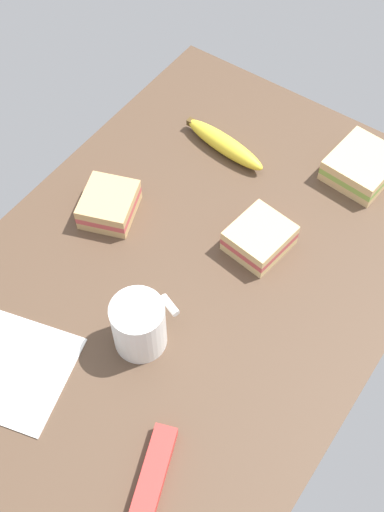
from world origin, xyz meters
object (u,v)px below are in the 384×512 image
Objects in this scene: coffee_mug_black at (139,325)px; snack_bar at (152,481)px; sandwich_main at (362,166)px; sandwich_extra at (260,238)px; sandwich_side at (109,205)px; paper_napkin at (14,370)px; banana at (224,144)px.

snack_bar is (15.63, 13.90, -3.81)cm from coffee_mug_black.
sandwich_main and sandwich_extra have the same top height.
sandwich_extra is (-8.69, 24.29, 0.00)cm from sandwich_side.
snack_bar is (31.63, 32.92, -1.20)cm from sandwich_side.
sandwich_main is at bearing 136.33° from sandwich_side.
sandwich_side is 25.80cm from sandwich_extra.
snack_bar is at bearing 46.15° from sandwich_side.
coffee_mug_black is at bearing -12.04° from sandwich_extra.
snack_bar is 26.07cm from paper_napkin.
snack_bar is 0.91× the size of paper_napkin.
sandwich_main is at bearing 164.61° from sandwich_extra.
banana is (-23.12, 7.92, -0.49)cm from sandwich_side.
coffee_mug_black is at bearing -158.77° from snack_bar.
coffee_mug_black is at bearing 49.94° from sandwich_side.
sandwich_extra is 41.25cm from snack_bar.
banana is at bearing 161.08° from sandwich_side.
paper_napkin is at bearing 12.74° from sandwich_side.
sandwich_side is at bearing -130.06° from coffee_mug_black.
sandwich_main reaches higher than paper_napkin.
sandwich_extra is at bearing 171.67° from snack_bar.
sandwich_extra reaches higher than snack_bar.
sandwich_side is 24.44cm from banana.
snack_bar is at bearing 24.54° from banana.
sandwich_side is 31.34cm from paper_napkin.
banana is 53.65cm from paper_napkin.
banana is at bearing -131.38° from sandwich_extra.
sandwich_main is at bearing 159.16° from paper_napkin.
sandwich_main reaches higher than snack_bar.
sandwich_main is 0.77× the size of paper_napkin.
sandwich_side is (-16.00, -19.03, -2.61)cm from coffee_mug_black.
sandwich_side reaches higher than snack_bar.
paper_napkin is at bearing -20.84° from sandwich_main.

